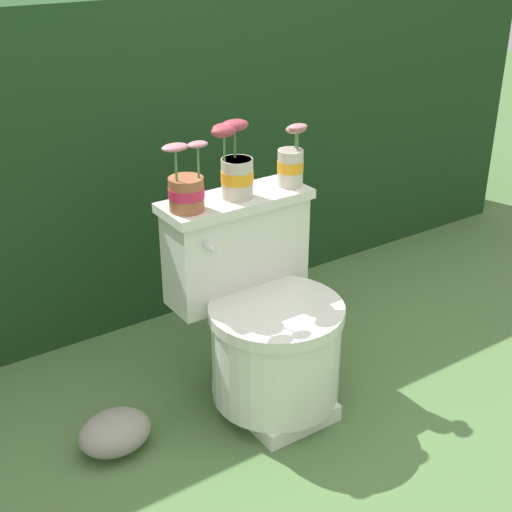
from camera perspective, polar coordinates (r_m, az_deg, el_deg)
The scene contains 7 objects.
ground_plane at distance 2.38m, azimuth 2.09°, elevation -11.44°, with size 12.00×12.00×0.00m, color #4C703D.
hedge_backdrop at distance 2.91m, azimuth -9.77°, elevation 8.58°, with size 3.65×0.64×1.19m.
toilet at distance 2.23m, azimuth 0.60°, elevation -5.20°, with size 0.48×0.52×0.66m.
potted_plant_left at distance 2.06m, azimuth -5.62°, elevation 5.38°, with size 0.14×0.11×0.21m.
potted_plant_midleft at distance 2.14m, azimuth -1.67°, elevation 7.19°, with size 0.13×0.10×0.24m.
potted_plant_middle at distance 2.25m, azimuth 2.83°, elevation 7.56°, with size 0.11×0.08×0.20m.
garden_stone at distance 2.20m, azimuth -11.21°, elevation -13.67°, with size 0.22×0.17×0.12m.
Camera 1 is at (-1.13, -1.52, 1.44)m, focal length 50.00 mm.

